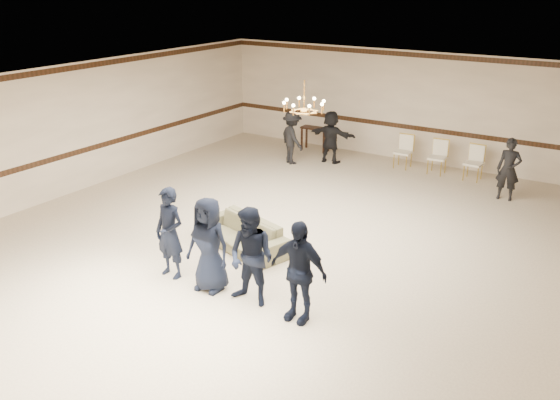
{
  "coord_description": "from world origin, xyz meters",
  "views": [
    {
      "loc": [
        6.14,
        -9.41,
        5.18
      ],
      "look_at": [
        0.38,
        -0.5,
        1.15
      ],
      "focal_mm": 38.09,
      "sensor_mm": 36.0,
      "label": 1
    }
  ],
  "objects_px": {
    "boy_a": "(170,233)",
    "settee": "(242,234)",
    "boy_c": "(251,257)",
    "banquet_chair_mid": "(437,157)",
    "boy_b": "(209,245)",
    "chandelier": "(304,96)",
    "adult_mid": "(331,137)",
    "boy_d": "(298,271)",
    "console_table": "(315,139)",
    "banquet_chair_right": "(474,163)",
    "banquet_chair_left": "(403,152)",
    "adult_right": "(509,169)",
    "adult_left": "(292,138)"
  },
  "relations": [
    {
      "from": "boy_b",
      "to": "boy_d",
      "type": "bearing_deg",
      "value": -2.49
    },
    {
      "from": "boy_d",
      "to": "adult_left",
      "type": "relative_size",
      "value": 1.1
    },
    {
      "from": "boy_c",
      "to": "adult_right",
      "type": "xyz_separation_m",
      "value": [
        2.37,
        7.43,
        -0.08
      ]
    },
    {
      "from": "chandelier",
      "to": "boy_b",
      "type": "bearing_deg",
      "value": -88.49
    },
    {
      "from": "boy_b",
      "to": "adult_right",
      "type": "height_order",
      "value": "boy_b"
    },
    {
      "from": "boy_b",
      "to": "adult_right",
      "type": "bearing_deg",
      "value": 63.74
    },
    {
      "from": "boy_c",
      "to": "adult_left",
      "type": "height_order",
      "value": "boy_c"
    },
    {
      "from": "banquet_chair_mid",
      "to": "boy_b",
      "type": "bearing_deg",
      "value": -102.82
    },
    {
      "from": "boy_c",
      "to": "banquet_chair_left",
      "type": "relative_size",
      "value": 1.81
    },
    {
      "from": "adult_right",
      "to": "banquet_chair_mid",
      "type": "height_order",
      "value": "adult_right"
    },
    {
      "from": "chandelier",
      "to": "boy_b",
      "type": "height_order",
      "value": "chandelier"
    },
    {
      "from": "chandelier",
      "to": "banquet_chair_right",
      "type": "distance_m",
      "value": 6.13
    },
    {
      "from": "settee",
      "to": "banquet_chair_right",
      "type": "distance_m",
      "value": 7.33
    },
    {
      "from": "boy_a",
      "to": "settee",
      "type": "height_order",
      "value": "boy_a"
    },
    {
      "from": "boy_c",
      "to": "adult_mid",
      "type": "height_order",
      "value": "boy_c"
    },
    {
      "from": "chandelier",
      "to": "boy_d",
      "type": "distance_m",
      "value": 4.31
    },
    {
      "from": "boy_b",
      "to": "settee",
      "type": "xyz_separation_m",
      "value": [
        -0.51,
        1.64,
        -0.54
      ]
    },
    {
      "from": "adult_left",
      "to": "console_table",
      "type": "height_order",
      "value": "adult_left"
    },
    {
      "from": "boy_c",
      "to": "banquet_chair_mid",
      "type": "bearing_deg",
      "value": 89.07
    },
    {
      "from": "boy_c",
      "to": "adult_mid",
      "type": "relative_size",
      "value": 1.1
    },
    {
      "from": "banquet_chair_right",
      "to": "adult_mid",
      "type": "bearing_deg",
      "value": -166.61
    },
    {
      "from": "boy_b",
      "to": "chandelier",
      "type": "bearing_deg",
      "value": 89.02
    },
    {
      "from": "banquet_chair_left",
      "to": "banquet_chair_right",
      "type": "xyz_separation_m",
      "value": [
        2.0,
        0.0,
        0.0
      ]
    },
    {
      "from": "chandelier",
      "to": "settee",
      "type": "distance_m",
      "value": 3.09
    },
    {
      "from": "adult_left",
      "to": "adult_right",
      "type": "height_order",
      "value": "same"
    },
    {
      "from": "adult_left",
      "to": "console_table",
      "type": "xyz_separation_m",
      "value": [
        -0.1,
        1.54,
        -0.4
      ]
    },
    {
      "from": "boy_d",
      "to": "banquet_chair_left",
      "type": "height_order",
      "value": "boy_d"
    },
    {
      "from": "console_table",
      "to": "adult_right",
      "type": "bearing_deg",
      "value": -13.46
    },
    {
      "from": "boy_c",
      "to": "banquet_chair_right",
      "type": "bearing_deg",
      "value": 82.37
    },
    {
      "from": "settee",
      "to": "adult_mid",
      "type": "height_order",
      "value": "adult_mid"
    },
    {
      "from": "boy_d",
      "to": "adult_right",
      "type": "bearing_deg",
      "value": 78.78
    },
    {
      "from": "boy_d",
      "to": "banquet_chair_left",
      "type": "xyz_separation_m",
      "value": [
        -1.63,
        8.47,
        -0.38
      ]
    },
    {
      "from": "chandelier",
      "to": "banquet_chair_left",
      "type": "xyz_separation_m",
      "value": [
        0.25,
        5.16,
        -2.41
      ]
    },
    {
      "from": "chandelier",
      "to": "boy_c",
      "type": "height_order",
      "value": "chandelier"
    },
    {
      "from": "banquet_chair_left",
      "to": "adult_right",
      "type": "bearing_deg",
      "value": -21.74
    },
    {
      "from": "boy_a",
      "to": "settee",
      "type": "xyz_separation_m",
      "value": [
        0.39,
        1.64,
        -0.54
      ]
    },
    {
      "from": "boy_a",
      "to": "console_table",
      "type": "bearing_deg",
      "value": 105.27
    },
    {
      "from": "boy_b",
      "to": "adult_mid",
      "type": "height_order",
      "value": "boy_b"
    },
    {
      "from": "banquet_chair_mid",
      "to": "console_table",
      "type": "bearing_deg",
      "value": 172.17
    },
    {
      "from": "chandelier",
      "to": "boy_a",
      "type": "bearing_deg",
      "value": -103.82
    },
    {
      "from": "adult_mid",
      "to": "adult_right",
      "type": "bearing_deg",
      "value": 175.01
    },
    {
      "from": "boy_d",
      "to": "banquet_chair_mid",
      "type": "relative_size",
      "value": 1.81
    },
    {
      "from": "banquet_chair_mid",
      "to": "banquet_chair_left",
      "type": "bearing_deg",
      "value": 175.03
    },
    {
      "from": "console_table",
      "to": "banquet_chair_mid",
      "type": "bearing_deg",
      "value": -4.84
    },
    {
      "from": "boy_b",
      "to": "banquet_chair_right",
      "type": "xyz_separation_m",
      "value": [
        2.17,
        8.47,
        -0.38
      ]
    },
    {
      "from": "boy_d",
      "to": "settee",
      "type": "bearing_deg",
      "value": 144.56
    },
    {
      "from": "adult_mid",
      "to": "banquet_chair_left",
      "type": "distance_m",
      "value": 2.12
    },
    {
      "from": "boy_b",
      "to": "boy_c",
      "type": "distance_m",
      "value": 0.9
    },
    {
      "from": "boy_a",
      "to": "banquet_chair_mid",
      "type": "bearing_deg",
      "value": 78.98
    },
    {
      "from": "boy_c",
      "to": "settee",
      "type": "xyz_separation_m",
      "value": [
        -1.41,
        1.64,
        -0.54
      ]
    }
  ]
}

